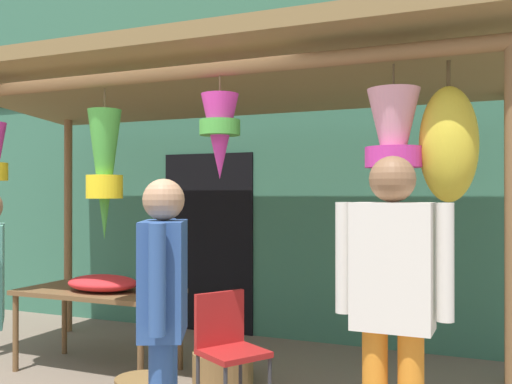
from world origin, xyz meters
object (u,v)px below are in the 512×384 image
object	(u,v)px
vendor_in_orange	(393,295)
wicker_basket_spare	(223,367)
customer_foreground	(163,306)
folding_chair	(227,342)
flower_heap_on_table	(104,283)
display_table	(98,298)

from	to	relation	value
vendor_in_orange	wicker_basket_spare	bearing A→B (deg)	140.90
vendor_in_orange	customer_foreground	bearing A→B (deg)	-162.17
folding_chair	vendor_in_orange	bearing A→B (deg)	-29.22
wicker_basket_spare	vendor_in_orange	world-z (taller)	vendor_in_orange
flower_heap_on_table	vendor_in_orange	world-z (taller)	vendor_in_orange
wicker_basket_spare	vendor_in_orange	size ratio (longest dim) A/B	0.29
display_table	flower_heap_on_table	world-z (taller)	flower_heap_on_table
display_table	customer_foreground	size ratio (longest dim) A/B	0.86
vendor_in_orange	customer_foreground	xyz separation A→B (m)	(-1.12, -0.36, -0.08)
flower_heap_on_table	folding_chair	distance (m)	1.46
display_table	folding_chair	size ratio (longest dim) A/B	1.66
display_table	vendor_in_orange	world-z (taller)	vendor_in_orange
display_table	wicker_basket_spare	xyz separation A→B (m)	(1.14, 0.15, -0.51)
folding_chair	wicker_basket_spare	distance (m)	0.78
wicker_basket_spare	display_table	bearing A→B (deg)	-172.72
display_table	vendor_in_orange	xyz separation A→B (m)	(2.75, -1.16, 0.40)
wicker_basket_spare	vendor_in_orange	xyz separation A→B (m)	(1.61, -1.31, 0.91)
display_table	wicker_basket_spare	bearing A→B (deg)	7.28
display_table	flower_heap_on_table	size ratio (longest dim) A/B	2.13
display_table	flower_heap_on_table	distance (m)	0.18
display_table	vendor_in_orange	distance (m)	3.01
customer_foreground	vendor_in_orange	bearing A→B (deg)	17.83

